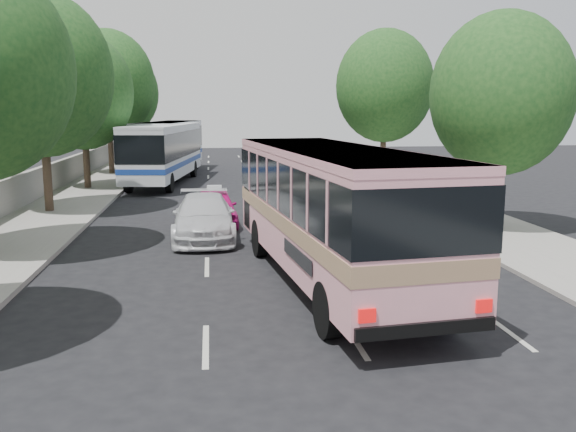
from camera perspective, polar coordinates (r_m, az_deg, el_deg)
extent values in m
plane|color=black|center=(13.99, 0.24, -8.65)|extent=(120.00, 120.00, 0.00)
cube|color=#9E998E|center=(34.11, -18.66, 2.01)|extent=(4.00, 90.00, 0.15)
cube|color=#9E998E|center=(34.97, 9.82, 2.54)|extent=(4.00, 90.00, 0.12)
cube|color=#9E998E|center=(34.42, -21.68, 3.28)|extent=(0.30, 90.00, 1.50)
cylinder|color=#38281E|center=(28.14, -21.62, 4.01)|extent=(0.36, 0.36, 3.80)
ellipsoid|color=#184419|center=(28.06, -22.15, 12.15)|extent=(6.00, 6.00, 6.90)
sphere|color=#184419|center=(27.76, -21.66, 14.70)|extent=(3.90, 3.90, 3.90)
cylinder|color=#38281E|center=(35.91, -18.34, 5.09)|extent=(0.36, 0.36, 3.50)
ellipsoid|color=#184419|center=(35.82, -18.67, 10.96)|extent=(5.52, 5.52, 6.35)
sphere|color=#184419|center=(35.50, -18.22, 12.78)|extent=(3.59, 3.59, 3.59)
cylinder|color=#38281E|center=(43.74, -16.26, 6.29)|extent=(0.36, 0.36, 3.99)
ellipsoid|color=#184419|center=(43.71, -16.53, 11.79)|extent=(6.30, 6.30, 7.24)
sphere|color=#184419|center=(43.42, -16.14, 13.49)|extent=(4.09, 4.09, 4.09)
cylinder|color=#38281E|center=(51.68, -15.11, 6.69)|extent=(0.36, 0.36, 3.72)
ellipsoid|color=#184419|center=(51.63, -15.31, 11.04)|extent=(5.88, 5.88, 6.76)
sphere|color=#184419|center=(51.33, -14.97, 12.38)|extent=(3.82, 3.82, 3.82)
cylinder|color=#38281E|center=(23.75, 18.87, 2.51)|extent=(0.36, 0.36, 3.23)
ellipsoid|color=#184419|center=(23.59, 19.34, 10.73)|extent=(5.10, 5.10, 5.87)
sphere|color=#184419|center=(23.55, 20.71, 13.14)|extent=(3.32, 3.31, 3.31)
cylinder|color=#38281E|center=(38.75, 8.88, 6.01)|extent=(0.36, 0.36, 3.80)
ellipsoid|color=#184419|center=(38.69, 9.04, 11.93)|extent=(6.00, 6.00, 6.90)
sphere|color=#184419|center=(38.58, 9.80, 13.70)|extent=(3.90, 3.90, 3.90)
cube|color=pink|center=(15.62, 4.03, 0.99)|extent=(3.93, 11.19, 2.94)
cube|color=#9E7A59|center=(15.67, 4.01, -0.23)|extent=(3.98, 11.21, 0.38)
cube|color=black|center=(15.54, 4.05, 2.95)|extent=(3.99, 11.23, 1.20)
cube|color=pink|center=(15.46, 4.09, 6.05)|extent=(3.96, 11.21, 0.18)
cylinder|color=black|center=(18.72, -2.64, -2.07)|extent=(0.45, 1.17, 1.14)
cylinder|color=black|center=(19.32, 4.48, -1.71)|extent=(0.45, 1.17, 1.14)
cylinder|color=black|center=(12.15, 3.77, -8.75)|extent=(0.45, 1.17, 1.14)
cylinder|color=black|center=(13.05, 14.13, -7.70)|extent=(0.45, 1.17, 1.14)
imported|color=#D9127C|center=(24.03, -6.86, 0.82)|extent=(1.78, 4.09, 1.37)
imported|color=silver|center=(21.47, -7.87, -0.11)|extent=(2.12, 5.18, 1.50)
cube|color=silver|center=(37.87, -11.51, 6.09)|extent=(4.14, 12.18, 3.04)
cube|color=black|center=(37.85, -11.53, 6.66)|extent=(4.19, 12.22, 1.49)
cube|color=navy|center=(37.92, -11.47, 4.93)|extent=(4.18, 12.21, 0.30)
cube|color=silver|center=(37.80, -11.59, 8.28)|extent=(4.16, 12.20, 0.14)
cylinder|color=black|center=(41.91, -11.87, 4.35)|extent=(0.46, 1.13, 1.10)
cylinder|color=black|center=(41.49, -8.84, 4.39)|extent=(0.46, 1.13, 1.10)
cylinder|color=black|center=(34.22, -14.70, 3.03)|extent=(0.46, 1.13, 1.10)
cylinder|color=black|center=(33.70, -11.02, 3.07)|extent=(0.46, 1.13, 1.10)
cube|color=silver|center=(43.28, -11.00, 6.61)|extent=(4.23, 12.39, 3.09)
cube|color=black|center=(43.26, -11.01, 7.11)|extent=(4.28, 12.42, 1.52)
cube|color=navy|center=(43.33, -10.96, 5.57)|extent=(4.27, 12.41, 0.30)
cube|color=silver|center=(43.22, -11.06, 8.56)|extent=(4.25, 12.41, 0.14)
cylinder|color=black|center=(47.37, -11.36, 4.99)|extent=(0.47, 1.15, 1.11)
cylinder|color=black|center=(46.95, -8.63, 5.03)|extent=(0.47, 1.15, 1.11)
cylinder|color=black|center=(39.52, -13.78, 3.96)|extent=(0.47, 1.15, 1.11)
cylinder|color=black|center=(39.02, -10.52, 4.01)|extent=(0.47, 1.15, 1.11)
cube|color=silver|center=(23.92, -6.90, 2.66)|extent=(0.56, 0.20, 0.18)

